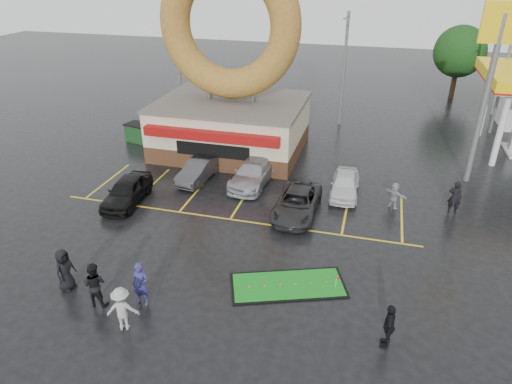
% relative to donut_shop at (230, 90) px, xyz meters
% --- Properties ---
extents(ground, '(120.00, 120.00, 0.00)m').
position_rel_donut_shop_xyz_m(ground, '(3.00, -12.97, -4.46)').
color(ground, black).
rests_on(ground, ground).
extents(donut_shop, '(10.20, 8.70, 13.50)m').
position_rel_donut_shop_xyz_m(donut_shop, '(0.00, 0.00, 0.00)').
color(donut_shop, '#472B19').
rests_on(donut_shop, ground).
extents(shell_sign, '(2.20, 0.36, 10.60)m').
position_rel_donut_shop_xyz_m(shell_sign, '(16.00, -0.97, 2.91)').
color(shell_sign, slate).
rests_on(shell_sign, ground).
extents(streetlight_left, '(0.40, 2.21, 9.00)m').
position_rel_donut_shop_xyz_m(streetlight_left, '(-7.00, 6.95, 0.32)').
color(streetlight_left, slate).
rests_on(streetlight_left, ground).
extents(streetlight_mid, '(0.40, 2.21, 9.00)m').
position_rel_donut_shop_xyz_m(streetlight_mid, '(7.00, 7.95, 0.32)').
color(streetlight_mid, slate).
rests_on(streetlight_mid, ground).
extents(streetlight_right, '(0.40, 2.21, 9.00)m').
position_rel_donut_shop_xyz_m(streetlight_right, '(19.00, 8.95, 0.32)').
color(streetlight_right, slate).
rests_on(streetlight_right, ground).
extents(tree_far_d, '(4.90, 4.90, 7.00)m').
position_rel_donut_shop_xyz_m(tree_far_d, '(17.00, 19.03, 0.07)').
color(tree_far_d, '#332114').
rests_on(tree_far_d, ground).
extents(car_black, '(2.08, 4.46, 1.48)m').
position_rel_donut_shop_xyz_m(car_black, '(-3.30, -9.29, -3.73)').
color(car_black, black).
rests_on(car_black, ground).
extents(car_dgrey, '(1.87, 4.13, 1.32)m').
position_rel_donut_shop_xyz_m(car_dgrey, '(-0.47, -5.40, -3.81)').
color(car_dgrey, '#323235').
rests_on(car_dgrey, ground).
extents(car_silver, '(2.32, 5.10, 1.45)m').
position_rel_donut_shop_xyz_m(car_silver, '(3.01, -4.97, -3.74)').
color(car_silver, '#9F9FA4').
rests_on(car_silver, ground).
extents(car_grey, '(2.26, 4.83, 1.34)m').
position_rel_donut_shop_xyz_m(car_grey, '(6.36, -7.99, -3.80)').
color(car_grey, '#28282A').
rests_on(car_grey, ground).
extents(car_white, '(1.71, 4.04, 1.36)m').
position_rel_donut_shop_xyz_m(car_white, '(8.68, -4.97, -3.78)').
color(car_white, silver).
rests_on(car_white, ground).
extents(person_blue, '(0.73, 0.49, 1.94)m').
position_rel_donut_shop_xyz_m(person_blue, '(1.65, -16.91, -3.49)').
color(person_blue, navy).
rests_on(person_blue, ground).
extents(person_blackjkt, '(1.00, 0.81, 1.97)m').
position_rel_donut_shop_xyz_m(person_blackjkt, '(-0.13, -17.42, -3.48)').
color(person_blackjkt, black).
rests_on(person_blackjkt, ground).
extents(person_hoodie, '(1.36, 1.03, 1.86)m').
position_rel_donut_shop_xyz_m(person_hoodie, '(1.65, -18.37, -3.53)').
color(person_hoodie, '#9D9C9F').
rests_on(person_hoodie, ground).
extents(person_bystander, '(0.74, 1.02, 1.94)m').
position_rel_donut_shop_xyz_m(person_bystander, '(-1.90, -16.89, -3.50)').
color(person_bystander, black).
rests_on(person_bystander, ground).
extents(person_cameraman, '(0.53, 1.10, 1.83)m').
position_rel_donut_shop_xyz_m(person_cameraman, '(11.33, -16.61, -3.55)').
color(person_cameraman, black).
rests_on(person_cameraman, ground).
extents(person_walker_near, '(1.42, 1.24, 1.55)m').
position_rel_donut_shop_xyz_m(person_walker_near, '(11.51, -5.87, -3.69)').
color(person_walker_near, '#99999C').
rests_on(person_walker_near, ground).
extents(person_walker_far, '(0.79, 0.61, 1.92)m').
position_rel_donut_shop_xyz_m(person_walker_far, '(14.68, -5.58, -3.51)').
color(person_walker_far, black).
rests_on(person_walker_far, ground).
extents(dumpster, '(2.03, 1.59, 1.30)m').
position_rel_donut_shop_xyz_m(dumpster, '(-7.44, -0.16, -3.81)').
color(dumpster, '#1C481F').
rests_on(dumpster, ground).
extents(putting_green, '(5.36, 3.73, 0.62)m').
position_rel_donut_shop_xyz_m(putting_green, '(7.18, -14.26, -4.43)').
color(putting_green, black).
rests_on(putting_green, ground).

